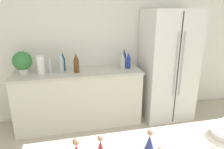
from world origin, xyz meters
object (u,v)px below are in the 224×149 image
(back_bottle_2, at_px, (76,63))
(back_bottle_6, at_px, (63,62))
(back_bottle_5, at_px, (61,63))
(back_bottle_4, at_px, (50,65))
(back_bottle_3, at_px, (123,61))
(refrigerator, at_px, (167,65))
(wise_man_figurine_blue, at_px, (150,141))
(wise_man_figurine_purple, at_px, (100,146))
(potted_plant, at_px, (22,61))
(back_bottle_0, at_px, (129,61))
(paper_towel_roll, at_px, (41,65))
(back_bottle_1, at_px, (124,58))

(back_bottle_2, relative_size, back_bottle_6, 1.03)
(back_bottle_5, bearing_deg, back_bottle_4, 169.76)
(back_bottle_3, bearing_deg, refrigerator, -2.37)
(back_bottle_4, distance_m, wise_man_figurine_blue, 2.16)
(refrigerator, xyz_separation_m, wise_man_figurine_blue, (-1.17, -1.97, 0.08))
(wise_man_figurine_purple, bearing_deg, back_bottle_3, 70.47)
(potted_plant, bearing_deg, back_bottle_0, -2.43)
(paper_towel_roll, distance_m, back_bottle_2, 0.52)
(back_bottle_2, bearing_deg, back_bottle_6, 142.05)
(back_bottle_5, bearing_deg, refrigerator, -0.78)
(back_bottle_1, relative_size, wise_man_figurine_blue, 2.15)
(back_bottle_2, height_order, back_bottle_3, back_bottle_2)
(back_bottle_3, bearing_deg, back_bottle_6, 173.77)
(back_bottle_0, bearing_deg, potted_plant, 177.57)
(potted_plant, xyz_separation_m, wise_man_figurine_purple, (0.82, -2.05, -0.10))
(refrigerator, relative_size, back_bottle_1, 5.97)
(back_bottle_6, relative_size, wise_man_figurine_blue, 2.10)
(refrigerator, bearing_deg, paper_towel_roll, 179.14)
(back_bottle_5, height_order, wise_man_figurine_blue, back_bottle_5)
(potted_plant, xyz_separation_m, back_bottle_5, (0.56, -0.07, -0.03))
(back_bottle_0, xyz_separation_m, wise_man_figurine_blue, (-0.48, -2.00, -0.04))
(back_bottle_5, relative_size, wise_man_figurine_purple, 2.38)
(back_bottle_1, xyz_separation_m, wise_man_figurine_purple, (-0.76, -2.09, -0.06))
(refrigerator, bearing_deg, wise_man_figurine_blue, -120.65)
(paper_towel_roll, xyz_separation_m, back_bottle_5, (0.30, -0.01, 0.02))
(back_bottle_0, relative_size, back_bottle_2, 0.89)
(back_bottle_2, xyz_separation_m, back_bottle_5, (-0.22, 0.04, 0.01))
(refrigerator, xyz_separation_m, paper_towel_roll, (-2.05, 0.03, 0.12))
(refrigerator, distance_m, wise_man_figurine_purple, 2.45)
(back_bottle_3, bearing_deg, back_bottle_0, -1.61)
(back_bottle_5, bearing_deg, wise_man_figurine_purple, -82.44)
(back_bottle_6, bearing_deg, back_bottle_0, -5.80)
(back_bottle_6, bearing_deg, paper_towel_roll, -161.92)
(back_bottle_3, bearing_deg, wise_man_figurine_blue, -100.83)
(back_bottle_5, bearing_deg, wise_man_figurine_blue, -73.70)
(paper_towel_roll, height_order, back_bottle_1, back_bottle_1)
(back_bottle_0, xyz_separation_m, back_bottle_2, (-0.84, -0.05, 0.02))
(refrigerator, relative_size, back_bottle_3, 7.02)
(paper_towel_roll, bearing_deg, back_bottle_4, 10.71)
(back_bottle_6, bearing_deg, refrigerator, -4.48)
(wise_man_figurine_blue, bearing_deg, wise_man_figurine_purple, 176.72)
(back_bottle_5, xyz_separation_m, wise_man_figurine_purple, (0.26, -1.97, -0.07))
(refrigerator, bearing_deg, back_bottle_1, 169.10)
(back_bottle_0, distance_m, back_bottle_2, 0.84)
(back_bottle_0, height_order, back_bottle_2, back_bottle_2)
(back_bottle_3, bearing_deg, potted_plant, 177.52)
(back_bottle_0, bearing_deg, back_bottle_3, 178.39)
(refrigerator, distance_m, back_bottle_0, 0.70)
(back_bottle_1, height_order, back_bottle_4, back_bottle_1)
(back_bottle_1, height_order, back_bottle_5, back_bottle_5)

